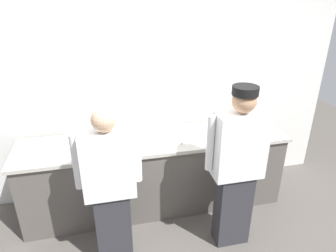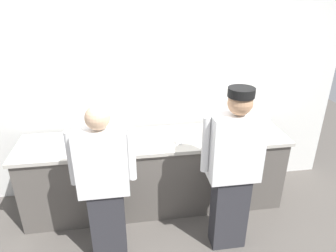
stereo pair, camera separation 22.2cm
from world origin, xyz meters
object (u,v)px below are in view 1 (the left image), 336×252
object	(u,v)px
squeeze_bottle_secondary	(125,143)
sheet_tray	(61,147)
mixing_bowl_steel	(229,129)
chef_near_left	(110,186)
chef_center	(237,166)
squeeze_bottle_primary	(238,118)
ramekin_green_sauce	(96,152)
plate_stack_front	(110,135)
ramekin_yellow_sauce	(180,141)

from	to	relation	value
squeeze_bottle_secondary	sheet_tray	bearing A→B (deg)	162.02
mixing_bowl_steel	chef_near_left	bearing A→B (deg)	-155.06
chef_near_left	squeeze_bottle_secondary	size ratio (longest dim) A/B	8.65
chef_near_left	chef_center	distance (m)	1.18
mixing_bowl_steel	squeeze_bottle_secondary	world-z (taller)	squeeze_bottle_secondary
squeeze_bottle_primary	chef_center	bearing A→B (deg)	-114.79
chef_near_left	squeeze_bottle_secondary	distance (m)	0.56
mixing_bowl_steel	ramekin_green_sauce	distance (m)	1.50
plate_stack_front	mixing_bowl_steel	xyz separation A→B (m)	(1.34, -0.17, 0.01)
chef_center	squeeze_bottle_primary	world-z (taller)	chef_center
plate_stack_front	ramekin_green_sauce	distance (m)	0.33
chef_near_left	ramekin_yellow_sauce	xyz separation A→B (m)	(0.78, 0.56, 0.08)
chef_near_left	sheet_tray	world-z (taller)	chef_near_left
sheet_tray	plate_stack_front	bearing A→B (deg)	10.11
sheet_tray	squeeze_bottle_secondary	bearing A→B (deg)	-17.98
chef_near_left	chef_center	world-z (taller)	chef_center
chef_near_left	plate_stack_front	distance (m)	0.82
plate_stack_front	ramekin_green_sauce	size ratio (longest dim) A/B	2.05
chef_near_left	plate_stack_front	size ratio (longest dim) A/B	7.42
squeeze_bottle_primary	sheet_tray	bearing A→B (deg)	-176.83
chef_near_left	ramekin_yellow_sauce	size ratio (longest dim) A/B	18.88
mixing_bowl_steel	ramekin_yellow_sauce	bearing A→B (deg)	-171.73
chef_center	sheet_tray	xyz separation A→B (m)	(-1.65, 0.75, 0.01)
mixing_bowl_steel	ramekin_green_sauce	xyz separation A→B (m)	(-1.49, -0.12, -0.04)
ramekin_green_sauce	squeeze_bottle_primary	bearing A→B (deg)	10.45
chef_center	squeeze_bottle_secondary	size ratio (longest dim) A/B	9.21
squeeze_bottle_secondary	ramekin_yellow_sauce	distance (m)	0.60
sheet_tray	ramekin_yellow_sauce	world-z (taller)	ramekin_yellow_sauce
sheet_tray	ramekin_yellow_sauce	bearing A→B (deg)	-7.48
sheet_tray	mixing_bowl_steel	bearing A→B (deg)	-2.35
chef_near_left	chef_center	bearing A→B (deg)	-1.57
sheet_tray	ramekin_green_sauce	world-z (taller)	ramekin_green_sauce
ramekin_green_sauce	sheet_tray	bearing A→B (deg)	150.95
squeeze_bottle_primary	mixing_bowl_steel	bearing A→B (deg)	-136.45
plate_stack_front	ramekin_yellow_sauce	distance (m)	0.78
chef_near_left	squeeze_bottle_primary	world-z (taller)	chef_near_left
chef_near_left	sheet_tray	size ratio (longest dim) A/B	3.85
ramekin_green_sauce	mixing_bowl_steel	bearing A→B (deg)	4.70
chef_near_left	mixing_bowl_steel	bearing A→B (deg)	24.94
squeeze_bottle_secondary	ramekin_green_sauce	distance (m)	0.31
chef_center	ramekin_green_sauce	world-z (taller)	chef_center
plate_stack_front	squeeze_bottle_secondary	distance (m)	0.34
chef_near_left	ramekin_yellow_sauce	distance (m)	0.96
squeeze_bottle_secondary	ramekin_green_sauce	size ratio (longest dim) A/B	1.76
plate_stack_front	squeeze_bottle_secondary	bearing A→B (deg)	-64.97
sheet_tray	squeeze_bottle_primary	xyz separation A→B (m)	(2.05, 0.11, 0.08)
chef_center	sheet_tray	distance (m)	1.81
chef_near_left	ramekin_yellow_sauce	bearing A→B (deg)	35.48
sheet_tray	squeeze_bottle_primary	world-z (taller)	squeeze_bottle_primary
squeeze_bottle_primary	ramekin_green_sauce	world-z (taller)	squeeze_bottle_primary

